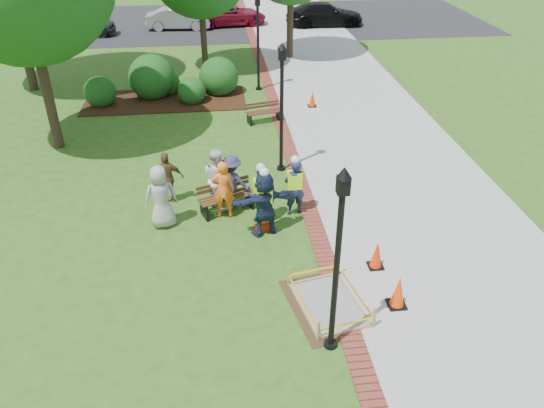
{
  "coord_description": "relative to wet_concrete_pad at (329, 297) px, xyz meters",
  "views": [
    {
      "loc": [
        -0.89,
        -10.75,
        8.42
      ],
      "look_at": [
        0.5,
        1.2,
        1.0
      ],
      "focal_mm": 35.0,
      "sensor_mm": 36.0,
      "label": 1
    }
  ],
  "objects": [
    {
      "name": "cone_far",
      "position": [
        1.86,
        12.33,
        0.11
      ],
      "size": [
        0.36,
        0.36,
        0.71
      ],
      "color": "black",
      "rests_on": "ground"
    },
    {
      "name": "sidewalk",
      "position": [
        3.53,
        11.77,
        -0.22
      ],
      "size": [
        6.0,
        60.0,
        0.02
      ],
      "primitive_type": "cube",
      "color": "#9E9E99",
      "rests_on": "ground"
    },
    {
      "name": "bench_near",
      "position": [
        -2.15,
        4.34,
        0.05
      ],
      "size": [
        1.73,
        1.08,
        0.89
      ],
      "color": "#4C331A",
      "rests_on": "ground"
    },
    {
      "name": "casual_person_b",
      "position": [
        -2.24,
        4.07,
        0.66
      ],
      "size": [
        0.58,
        0.39,
        1.78
      ],
      "color": "orange",
      "rests_on": "ground"
    },
    {
      "name": "hivis_worker_c",
      "position": [
        -1.19,
        3.77,
        0.67
      ],
      "size": [
        0.59,
        0.44,
        1.81
      ],
      "color": "#1B1E47",
      "rests_on": "ground"
    },
    {
      "name": "wet_concrete_pad",
      "position": [
        0.0,
        0.0,
        0.0
      ],
      "size": [
        2.11,
        2.59,
        0.55
      ],
      "color": "#47331E",
      "rests_on": "ground"
    },
    {
      "name": "shrub_c",
      "position": [
        -3.27,
        13.46,
        -0.23
      ],
      "size": [
        1.23,
        1.23,
        1.23
      ],
      "primitive_type": "sphere",
      "color": "#134414",
      "rests_on": "ground"
    },
    {
      "name": "casual_person_a",
      "position": [
        -3.96,
        3.81,
        0.7
      ],
      "size": [
        0.66,
        0.5,
        1.86
      ],
      "color": "#9B9B9B",
      "rests_on": "ground"
    },
    {
      "name": "casual_person_d",
      "position": [
        -3.86,
        5.1,
        0.58
      ],
      "size": [
        0.52,
        0.34,
        1.62
      ],
      "color": "brown",
      "rests_on": "ground"
    },
    {
      "name": "mulch_bed",
      "position": [
        -4.47,
        13.77,
        -0.21
      ],
      "size": [
        7.0,
        3.0,
        0.05
      ],
      "primitive_type": "cube",
      "color": "#381E0F",
      "rests_on": "ground"
    },
    {
      "name": "hivis_worker_a",
      "position": [
        -1.16,
        3.09,
        0.77
      ],
      "size": [
        0.68,
        0.53,
        2.04
      ],
      "color": "#17183C",
      "rests_on": "ground"
    },
    {
      "name": "casual_person_c",
      "position": [
        -2.39,
        4.69,
        0.7
      ],
      "size": [
        0.67,
        0.71,
        1.87
      ],
      "color": "silver",
      "rests_on": "ground"
    },
    {
      "name": "bench_far",
      "position": [
        -0.38,
        10.9,
        0.01
      ],
      "size": [
        1.5,
        0.81,
        0.77
      ],
      "color": "#542B1C",
      "rests_on": "ground"
    },
    {
      "name": "brick_edging",
      "position": [
        0.28,
        11.77,
        -0.22
      ],
      "size": [
        0.5,
        60.0,
        0.03
      ],
      "primitive_type": "cube",
      "color": "maroon",
      "rests_on": "ground"
    },
    {
      "name": "ground",
      "position": [
        -1.47,
        1.77,
        -0.23
      ],
      "size": [
        100.0,
        100.0,
        0.0
      ],
      "primitive_type": "plane",
      "color": "#285116",
      "rests_on": "ground"
    },
    {
      "name": "parked_car_d",
      "position": [
        5.29,
        26.76,
        -0.23
      ],
      "size": [
        2.21,
        4.95,
        1.61
      ],
      "primitive_type": "imported",
      "rotation": [
        0.0,
        0.0,
        1.56
      ],
      "color": "black",
      "rests_on": "ground"
    },
    {
      "name": "cone_back",
      "position": [
        1.47,
        1.25,
        0.13
      ],
      "size": [
        0.39,
        0.39,
        0.76
      ],
      "color": "black",
      "rests_on": "ground"
    },
    {
      "name": "cone_front",
      "position": [
        1.55,
        -0.19,
        0.17
      ],
      "size": [
        0.42,
        0.42,
        0.83
      ],
      "color": "black",
      "rests_on": "ground"
    },
    {
      "name": "hivis_worker_b",
      "position": [
        -0.2,
        4.02,
        0.7
      ],
      "size": [
        0.62,
        0.47,
        1.87
      ],
      "color": "#1C214A",
      "rests_on": "ground"
    },
    {
      "name": "parking_lot",
      "position": [
        -1.47,
        28.77,
        -0.23
      ],
      "size": [
        36.0,
        12.0,
        0.01
      ],
      "primitive_type": "cube",
      "color": "black",
      "rests_on": "ground"
    },
    {
      "name": "lamp_mid",
      "position": [
        -0.22,
        6.77,
        2.25
      ],
      "size": [
        0.28,
        0.28,
        4.26
      ],
      "color": "black",
      "rests_on": "ground"
    },
    {
      "name": "casual_person_e",
      "position": [
        -1.97,
        4.64,
        0.59
      ],
      "size": [
        0.62,
        0.51,
        1.65
      ],
      "color": "#302E50",
      "rests_on": "ground"
    },
    {
      "name": "lamp_far",
      "position": [
        -0.22,
        14.77,
        2.25
      ],
      "size": [
        0.28,
        0.28,
        4.26
      ],
      "color": "black",
      "rests_on": "ground"
    },
    {
      "name": "parked_car_a",
      "position": [
        -10.27,
        25.86,
        -0.23
      ],
      "size": [
        2.14,
        4.87,
        1.59
      ],
      "primitive_type": "imported",
      "rotation": [
        0.0,
        0.0,
        1.57
      ],
      "color": "#29292C",
      "rests_on": "ground"
    },
    {
      "name": "shrub_b",
      "position": [
        -5.02,
        14.45,
        -0.23
      ],
      "size": [
        2.04,
        2.04,
        2.04
      ],
      "primitive_type": "sphere",
      "color": "#134414",
      "rests_on": "ground"
    },
    {
      "name": "shrub_e",
      "position": [
        -4.36,
        14.71,
        -0.23
      ],
      "size": [
        1.13,
        1.13,
        1.13
      ],
      "primitive_type": "sphere",
      "color": "#134414",
      "rests_on": "ground"
    },
    {
      "name": "shrub_a",
      "position": [
        -7.17,
        13.59,
        -0.23
      ],
      "size": [
        1.36,
        1.36,
        1.36
      ],
      "primitive_type": "sphere",
      "color": "#134414",
      "rests_on": "ground"
    },
    {
      "name": "lamp_near",
      "position": [
        -0.22,
        -1.23,
        2.25
      ],
      "size": [
        0.28,
        0.28,
        4.26
      ],
      "color": "black",
      "rests_on": "ground"
    },
    {
      "name": "toolbox",
      "position": [
        -1.21,
        3.21,
        -0.14
      ],
      "size": [
        0.43,
        0.3,
        0.2
      ],
      "primitive_type": "cube",
      "rotation": [
        0.0,
        0.0,
        0.24
      ],
      "color": "#A4270C",
      "rests_on": "ground"
    },
    {
      "name": "parked_car_b",
      "position": [
        -4.28,
        26.88,
        -0.23
      ],
      "size": [
        2.23,
        4.6,
        1.46
      ],
      "primitive_type": "imported",
      "rotation": [
        0.0,
        0.0,
        1.51
      ],
      "color": "#A3A3A8",
      "rests_on": "ground"
    },
    {
      "name": "parked_car_c",
      "position": [
        -0.85,
        27.61,
        -0.23
      ],
      "size": [
        2.43,
        4.53,
        1.41
      ],
      "primitive_type": "imported",
      "rotation": [
        0.0,
        0.0,
        1.7
      ],
      "color": "maroon",
      "rests_on": "ground"
    },
    {
      "name": "shrub_d",
      "position": [
        -2.05,
        14.5,
        -0.23
      ],
      "size": [
        1.79,
        1.79,
        1.79
      ],
      "primitive_type": "sphere",
      "color": "#134414",
      "rests_on": "ground"
    }
  ]
}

